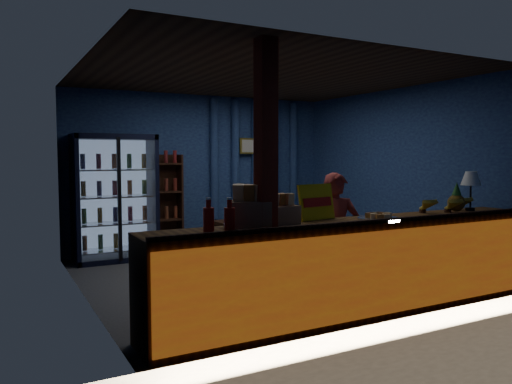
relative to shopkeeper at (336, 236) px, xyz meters
The scene contains 19 objects.
ground 1.52m from the shopkeeper, 96.69° to the left, with size 4.60×4.60×0.00m, color #515154.
room_walls 1.61m from the shopkeeper, 96.69° to the left, with size 4.60×4.60×4.60m.
counter 0.63m from the shopkeeper, 105.44° to the right, with size 4.40×0.57×0.99m.
support_post 1.46m from the shopkeeper, 155.12° to the right, with size 0.16×0.16×2.60m, color maroon.
beverage_cooler 3.69m from the shopkeeper, 117.66° to the left, with size 1.20×0.62×1.90m.
bottle_shelf 3.51m from the shopkeeper, 104.16° to the left, with size 0.50×0.28×1.60m.
curtain_folds 3.63m from the shopkeeper, 76.39° to the left, with size 1.74×0.14×2.50m.
framed_picture 3.66m from the shopkeeper, 78.60° to the left, with size 0.36×0.04×0.28m.
shopkeeper is the anchor object (origin of this frame).
green_chair 2.85m from the shopkeeper, 66.88° to the left, with size 0.65×0.67×0.61m, color #52A564.
side_table 2.79m from the shopkeeper, 89.11° to the left, with size 0.67×0.53×0.66m.
yellow_sign 0.75m from the shopkeeper, 146.22° to the right, with size 0.45×0.16×0.35m.
soda_bottles 1.87m from the shopkeeper, 158.43° to the right, with size 0.24×0.17×0.29m.
snack_box_left 1.46m from the shopkeeper, 160.52° to the right, with size 0.44×0.40×0.38m.
snack_box_centre 1.12m from the shopkeeper, 155.21° to the right, with size 0.28×0.24×0.28m.
pastry_tray 0.71m from the shopkeeper, 87.94° to the right, with size 0.43×0.43×0.07m.
banana_bunches 1.30m from the shopkeeper, 22.94° to the right, with size 0.82×0.31×0.18m.
table_lamp 1.73m from the shopkeeper, 17.89° to the right, with size 0.23×0.23×0.45m.
pineapple 1.42m from the shopkeeper, 23.25° to the right, with size 0.19×0.19×0.33m.
Camera 1 is at (-3.19, -5.73, 1.59)m, focal length 35.00 mm.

